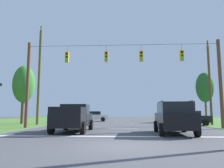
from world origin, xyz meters
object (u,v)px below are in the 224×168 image
object	(u,v)px
distant_car_crossing_white	(94,116)
tree_roadside_far_right	(205,87)
distant_car_oncoming	(188,118)
tree_roadside_right	(24,84)
utility_pole_near_left	(39,74)
pickup_truck	(74,118)
utility_pole_mid_right	(210,83)
suv_black	(174,117)
overhead_signal_span	(122,78)

from	to	relation	value
distant_car_crossing_white	tree_roadside_far_right	distance (m)	17.29
distant_car_crossing_white	tree_roadside_far_right	xyz separation A→B (m)	(16.74, -0.70, 4.26)
distant_car_oncoming	tree_roadside_right	size ratio (longest dim) A/B	0.63
distant_car_oncoming	utility_pole_near_left	size ratio (longest dim) A/B	0.39
utility_pole_near_left	pickup_truck	bearing A→B (deg)	-54.52
pickup_truck	tree_roadside_far_right	distance (m)	24.02
distant_car_oncoming	utility_pole_mid_right	bearing A→B (deg)	19.24
distant_car_crossing_white	distant_car_oncoming	bearing A→B (deg)	-42.08
pickup_truck	tree_roadside_far_right	xyz separation A→B (m)	(15.71, 17.71, 4.08)
pickup_truck	suv_black	distance (m)	6.91
pickup_truck	utility_pole_mid_right	xyz separation A→B (m)	(13.16, 9.07, 3.64)
suv_black	utility_pole_near_left	size ratio (longest dim) A/B	0.43
distant_car_crossing_white	tree_roadside_right	xyz separation A→B (m)	(-7.44, -8.34, 3.92)
suv_black	utility_pole_near_left	xyz separation A→B (m)	(-12.69, 9.72, 4.59)
utility_pole_near_left	distant_car_oncoming	bearing A→B (deg)	-0.75
distant_car_crossing_white	tree_roadside_right	distance (m)	11.84
suv_black	tree_roadside_right	bearing A→B (deg)	143.01
overhead_signal_span	utility_pole_near_left	world-z (taller)	utility_pole_near_left
distant_car_crossing_white	tree_roadside_right	world-z (taller)	tree_roadside_right
overhead_signal_span	tree_roadside_right	world-z (taller)	overhead_signal_span
suv_black	tree_roadside_far_right	bearing A→B (deg)	64.94
overhead_signal_span	pickup_truck	world-z (taller)	overhead_signal_span
tree_roadside_right	utility_pole_mid_right	bearing A→B (deg)	-2.65
pickup_truck	utility_pole_mid_right	world-z (taller)	utility_pole_mid_right
pickup_truck	suv_black	bearing A→B (deg)	-11.74
distant_car_oncoming	utility_pole_mid_right	distance (m)	4.82
distant_car_crossing_white	utility_pole_mid_right	distance (m)	17.42
pickup_truck	utility_pole_mid_right	bearing A→B (deg)	34.59
pickup_truck	distant_car_crossing_white	bearing A→B (deg)	93.23
utility_pole_mid_right	tree_roadside_right	xyz separation A→B (m)	(-21.64, 1.00, 0.09)
pickup_truck	utility_pole_near_left	size ratio (longest dim) A/B	0.48
distant_car_crossing_white	utility_pole_near_left	xyz separation A→B (m)	(-4.89, -10.10, 4.86)
suv_black	tree_roadside_far_right	xyz separation A→B (m)	(8.94, 19.12, 3.99)
overhead_signal_span	tree_roadside_far_right	distance (m)	18.88
utility_pole_mid_right	pickup_truck	bearing A→B (deg)	-145.41
suv_black	distant_car_oncoming	size ratio (longest dim) A/B	1.11
distant_car_crossing_white	utility_pole_mid_right	bearing A→B (deg)	-33.33
tree_roadside_far_right	overhead_signal_span	bearing A→B (deg)	-130.46
pickup_truck	distant_car_crossing_white	xyz separation A→B (m)	(-1.04, 18.41, -0.18)
distant_car_crossing_white	utility_pole_mid_right	world-z (taller)	utility_pole_mid_right
suv_black	distant_car_oncoming	world-z (taller)	suv_black
tree_roadside_right	distant_car_crossing_white	bearing A→B (deg)	48.25
distant_car_oncoming	utility_pole_mid_right	xyz separation A→B (m)	(2.78, 0.97, 3.82)
pickup_truck	distant_car_crossing_white	distance (m)	18.44
distant_car_crossing_white	utility_pole_near_left	bearing A→B (deg)	-115.84
suv_black	utility_pole_near_left	world-z (taller)	utility_pole_near_left
overhead_signal_span	distant_car_crossing_white	distance (m)	16.10
tree_roadside_right	tree_roadside_far_right	bearing A→B (deg)	17.53
distant_car_oncoming	suv_black	bearing A→B (deg)	-110.81
tree_roadside_right	tree_roadside_far_right	distance (m)	25.36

